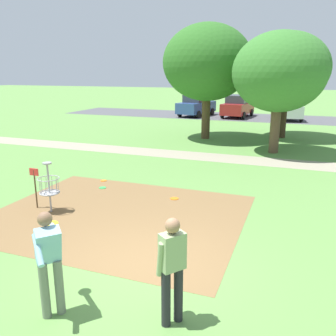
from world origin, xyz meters
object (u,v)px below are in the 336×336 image
disc_golf_basket (47,185)px  tree_mid_left (207,63)px  frisbee_near_basket (103,188)px  player_throwing (49,258)px  tree_mid_center (279,72)px  parked_car_center_left (238,106)px  parked_car_leftmost (196,105)px  tree_near_left (286,68)px  frisbee_mid_grass (174,199)px  player_foreground_watching (172,265)px  parked_car_center_right (287,108)px  frisbee_by_tee (103,181)px

disc_golf_basket → tree_mid_left: 12.90m
frisbee_near_basket → tree_mid_left: (0.85, 10.10, 4.19)m
frisbee_near_basket → player_throwing: bearing=-66.4°
tree_mid_center → parked_car_center_left: bearing=106.7°
parked_car_leftmost → tree_near_left: bearing=-48.2°
player_throwing → frisbee_mid_grass: 5.74m
player_foreground_watching → parked_car_center_right: bearing=89.0°
parked_car_center_left → frisbee_mid_grass: bearing=-85.3°
tree_mid_center → parked_car_center_left: tree_mid_center is taller
frisbee_mid_grass → tree_mid_left: bearing=99.5°
disc_golf_basket → frisbee_near_basket: size_ratio=5.92×
player_foreground_watching → frisbee_near_basket: (-4.36, 5.35, -0.96)m
frisbee_by_tee → frisbee_mid_grass: (2.95, -0.87, 0.00)m
tree_mid_left → parked_car_center_right: bearing=69.4°
frisbee_near_basket → tree_near_left: bearing=67.6°
player_throwing → parked_car_leftmost: size_ratio=0.38×
frisbee_by_tee → tree_near_left: (5.31, 11.29, 3.89)m
frisbee_by_tee → tree_mid_center: tree_mid_center is taller
disc_golf_basket → player_foreground_watching: bearing=-33.3°
player_throwing → frisbee_by_tee: (-2.92, 6.52, -0.98)m
player_throwing → frisbee_by_tee: 7.21m
frisbee_near_basket → parked_car_leftmost: parked_car_leftmost is taller
tree_near_left → parked_car_center_right: tree_near_left is taller
frisbee_near_basket → disc_golf_basket: bearing=-98.0°
frisbee_by_tee → tree_mid_center: size_ratio=0.04×
frisbee_by_tee → parked_car_leftmost: size_ratio=0.05×
tree_mid_left → frisbee_near_basket: bearing=-94.8°
frisbee_mid_grass → parked_car_center_left: (-1.72, 21.06, 0.91)m
frisbee_by_tee → tree_mid_left: tree_mid_left is taller
player_throwing → frisbee_near_basket: bearing=113.6°
player_throwing → tree_near_left: (2.39, 17.81, 2.91)m
parked_car_leftmost → parked_car_center_right: size_ratio=1.00×
player_foreground_watching → frisbee_mid_grass: size_ratio=6.72×
player_throwing → tree_mid_center: size_ratio=0.31×
player_foreground_watching → parked_car_center_left: parked_car_center_left is taller
player_foreground_watching → tree_mid_left: size_ratio=0.27×
player_foreground_watching → frisbee_near_basket: 6.97m
frisbee_by_tee → parked_car_leftmost: bearing=96.6°
player_foreground_watching → tree_mid_center: bearing=87.9°
frisbee_near_basket → tree_mid_center: size_ratio=0.04×
frisbee_by_tee → tree_mid_center: 9.36m
parked_car_center_right → frisbee_by_tee: bearing=-104.6°
frisbee_by_tee → frisbee_mid_grass: bearing=-16.4°
player_throwing → parked_car_center_right: (2.27, 26.46, -0.06)m
tree_near_left → parked_car_leftmost: (-7.61, 8.51, -2.98)m
frisbee_mid_grass → parked_car_center_right: size_ratio=0.06×
frisbee_mid_grass → frisbee_near_basket: bearing=176.4°
frisbee_near_basket → frisbee_mid_grass: bearing=-3.6°
disc_golf_basket → player_throwing: player_throwing is taller
frisbee_mid_grass → player_foreground_watching: bearing=-71.0°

